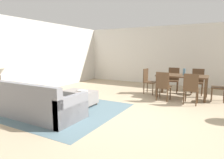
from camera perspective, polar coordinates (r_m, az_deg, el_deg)
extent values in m
plane|color=tan|center=(4.59, 6.65, -11.38)|extent=(10.80, 10.80, 0.00)
cube|color=silver|center=(9.15, 18.75, 6.80)|extent=(9.00, 0.12, 2.70)
cube|color=silver|center=(7.59, -24.97, 6.18)|extent=(0.12, 11.00, 2.70)
cube|color=slate|center=(5.33, -14.72, -8.71)|extent=(3.00, 2.80, 0.01)
cube|color=gray|center=(4.95, -20.75, -7.85)|extent=(2.14, 1.00, 0.42)
cube|color=gray|center=(4.60, -24.98, -3.81)|extent=(2.14, 0.16, 0.44)
cube|color=gray|center=(5.71, -27.39, -5.08)|extent=(0.14, 1.00, 0.62)
cube|color=gray|center=(4.24, -11.85, -8.81)|extent=(0.14, 1.00, 0.62)
cube|color=tan|center=(5.27, -26.66, -2.75)|extent=(0.39, 0.14, 0.39)
cube|color=tan|center=(4.92, -24.12, -3.67)|extent=(0.33, 0.11, 0.33)
cube|color=tan|center=(4.61, -20.69, -3.91)|extent=(0.39, 0.13, 0.39)
cube|color=gray|center=(4.29, -17.31, -5.04)|extent=(0.33, 0.12, 0.33)
cube|color=gray|center=(5.64, -9.63, -5.11)|extent=(0.95, 0.57, 0.36)
cylinder|color=#513823|center=(6.13, -11.33, -6.07)|extent=(0.05, 0.05, 0.06)
cylinder|color=#513823|center=(5.64, -4.68, -7.22)|extent=(0.05, 0.05, 0.06)
cylinder|color=#513823|center=(5.79, -14.34, -7.04)|extent=(0.05, 0.05, 0.06)
cylinder|color=#513823|center=(5.27, -7.52, -8.41)|extent=(0.05, 0.05, 0.06)
cube|color=olive|center=(5.92, -30.29, -2.28)|extent=(0.40, 0.40, 0.03)
cylinder|color=olive|center=(6.21, -29.56, -4.52)|extent=(0.04, 0.04, 0.55)
cylinder|color=olive|center=(5.92, -27.82, -4.98)|extent=(0.04, 0.04, 0.55)
cylinder|color=olive|center=(5.75, -30.64, -5.57)|extent=(0.04, 0.04, 0.55)
cylinder|color=brown|center=(5.92, -30.31, -2.02)|extent=(0.16, 0.16, 0.02)
cylinder|color=brown|center=(5.89, -30.44, -0.37)|extent=(0.02, 0.02, 0.32)
cone|color=beige|center=(5.86, -30.62, 2.04)|extent=(0.26, 0.26, 0.18)
cube|color=#513823|center=(6.78, 20.32, 1.08)|extent=(1.60, 0.88, 0.04)
cube|color=#513823|center=(7.35, 14.91, -1.13)|extent=(0.07, 0.07, 0.72)
cube|color=#513823|center=(7.15, 26.48, -2.01)|extent=(0.07, 0.07, 0.72)
cube|color=#513823|center=(6.62, 13.31, -2.12)|extent=(0.07, 0.07, 0.72)
cube|color=#513823|center=(6.40, 26.19, -3.15)|extent=(0.07, 0.07, 0.72)
cube|color=#513823|center=(6.23, 15.25, -2.21)|extent=(0.42, 0.42, 0.04)
cube|color=#513823|center=(6.01, 14.87, -0.11)|extent=(0.40, 0.06, 0.47)
cylinder|color=#513823|center=(6.48, 14.15, -3.79)|extent=(0.04, 0.04, 0.41)
cylinder|color=#513823|center=(6.39, 17.07, -4.08)|extent=(0.04, 0.04, 0.41)
cylinder|color=#513823|center=(6.16, 13.20, -4.39)|extent=(0.04, 0.04, 0.41)
cylinder|color=#513823|center=(6.07, 16.26, -4.71)|extent=(0.04, 0.04, 0.41)
cube|color=#513823|center=(6.07, 22.68, -2.86)|extent=(0.41, 0.41, 0.04)
cube|color=#513823|center=(5.85, 22.58, -0.72)|extent=(0.40, 0.05, 0.47)
cylinder|color=#513823|center=(6.30, 21.24, -4.46)|extent=(0.04, 0.04, 0.41)
cylinder|color=#513823|center=(6.26, 24.32, -4.72)|extent=(0.04, 0.04, 0.41)
cylinder|color=#513823|center=(5.97, 20.71, -5.13)|extent=(0.04, 0.04, 0.41)
cylinder|color=#513823|center=(5.93, 23.96, -5.41)|extent=(0.04, 0.04, 0.41)
cube|color=#513823|center=(7.63, 17.84, -0.37)|extent=(0.43, 0.43, 0.04)
cube|color=#513823|center=(7.77, 18.08, 1.67)|extent=(0.40, 0.07, 0.47)
cylinder|color=#513823|center=(7.48, 18.90, -2.34)|extent=(0.04, 0.04, 0.41)
cylinder|color=#513823|center=(7.52, 16.32, -2.17)|extent=(0.04, 0.04, 0.41)
cylinder|color=#513823|center=(7.82, 19.14, -1.90)|extent=(0.04, 0.04, 0.41)
cylinder|color=#513823|center=(7.85, 16.67, -1.74)|extent=(0.04, 0.04, 0.41)
cube|color=#513823|center=(7.46, 24.22, -0.92)|extent=(0.40, 0.40, 0.04)
cube|color=#513823|center=(7.60, 24.44, 1.18)|extent=(0.40, 0.04, 0.47)
cylinder|color=#513823|center=(7.32, 25.33, -2.95)|extent=(0.04, 0.04, 0.41)
cylinder|color=#513823|center=(7.34, 22.69, -2.75)|extent=(0.04, 0.04, 0.41)
cylinder|color=#513823|center=(7.65, 25.48, -2.48)|extent=(0.04, 0.04, 0.41)
cylinder|color=#513823|center=(7.68, 22.95, -2.30)|extent=(0.04, 0.04, 0.41)
cube|color=#513823|center=(6.78, 29.31, -2.16)|extent=(0.41, 0.41, 0.04)
cylinder|color=#513823|center=(6.65, 27.70, -4.20)|extent=(0.04, 0.04, 0.41)
cylinder|color=#513823|center=(6.98, 27.80, -3.64)|extent=(0.04, 0.04, 0.41)
cylinder|color=#513823|center=(6.65, 30.62, -4.42)|extent=(0.04, 0.04, 0.41)
cylinder|color=#513823|center=(6.99, 30.58, -3.84)|extent=(0.04, 0.04, 0.41)
cube|color=#513823|center=(7.07, 11.37, -0.80)|extent=(0.42, 0.42, 0.04)
cube|color=#513823|center=(7.10, 10.07, 1.35)|extent=(0.06, 0.40, 0.47)
cylinder|color=#513823|center=(7.22, 13.06, -2.49)|extent=(0.04, 0.04, 0.41)
cylinder|color=#513823|center=(6.90, 12.13, -2.96)|extent=(0.04, 0.04, 0.41)
cylinder|color=#513823|center=(7.33, 10.55, -2.24)|extent=(0.04, 0.04, 0.41)
cylinder|color=#513823|center=(7.02, 9.52, -2.69)|extent=(0.04, 0.04, 0.41)
cylinder|color=slate|center=(6.75, 20.84, 2.15)|extent=(0.08, 0.08, 0.23)
cube|color=silver|center=(5.50, -8.95, -3.37)|extent=(0.26, 0.20, 0.03)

